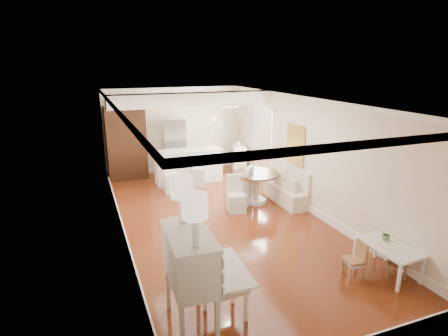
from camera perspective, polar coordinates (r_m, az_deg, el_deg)
room at (r=8.60m, az=-0.94°, el=5.03°), size 9.00×9.04×2.82m
secretary_bureau at (r=5.31m, az=-5.18°, el=-16.94°), size 1.20×1.22×1.46m
gustavian_armchair at (r=5.64m, az=0.15°, el=-17.41°), size 0.61×0.61×1.02m
kids_table at (r=7.32m, az=23.58°, el=-12.66°), size 0.73×1.13×0.54m
kids_chair_a at (r=7.00m, az=19.20°, el=-13.00°), size 0.35×0.35×0.65m
kids_chair_b at (r=7.01m, az=19.28°, el=-13.51°), size 0.29×0.29×0.54m
kids_chair_c at (r=7.21m, az=24.90°, el=-13.23°), size 0.33×0.33×0.55m
banquette at (r=9.95m, az=9.35°, el=-2.54°), size 0.52×1.60×0.98m
dining_table at (r=9.87m, az=4.92°, el=-3.03°), size 1.55×1.55×0.82m
slip_chair_near at (r=9.26m, az=1.88°, el=-3.99°), size 0.51×0.52×0.91m
slip_chair_far at (r=9.77m, az=2.68°, el=-2.59°), size 0.69×0.69×1.01m
breakfast_counter at (r=11.53m, az=-5.39°, el=0.31°), size 2.05×0.65×1.03m
bar_stool_left at (r=10.66m, az=-8.12°, el=-1.40°), size 0.38×0.38×0.92m
bar_stool_right at (r=11.12m, az=-3.92°, el=-0.57°), size 0.46×0.46×0.91m
pantry_cabinet at (r=12.10m, az=-14.67°, el=3.70°), size 1.20×0.60×2.30m
fridge at (r=12.47m, az=-5.88°, el=3.32°), size 0.75×0.65×1.80m
sideboard at (r=12.63m, az=2.29°, el=1.46°), size 0.68×1.03×0.90m
pencil_cup at (r=7.34m, az=23.42°, el=-9.72°), size 0.14×0.14×0.11m
branch_vase at (r=12.49m, az=2.24°, el=3.83°), size 0.18×0.18×0.17m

